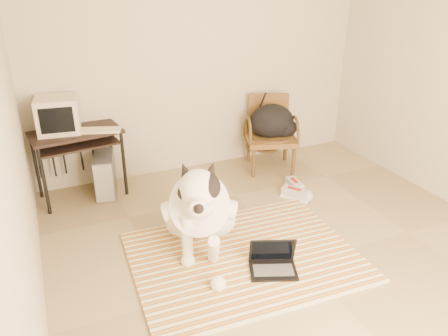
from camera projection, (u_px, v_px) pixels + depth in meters
floor at (302, 263)px, 3.65m from camera, size 4.50×4.50×0.00m
wall_back at (202, 55)px, 4.97m from camera, size 4.50×0.00×4.50m
wall_left at (7, 149)px, 2.37m from camera, size 0.00×4.50×4.50m
rug at (244, 256)px, 3.72m from camera, size 1.93×1.51×0.02m
dog at (200, 209)px, 3.70m from camera, size 0.72×1.33×0.97m
laptop at (273, 262)px, 3.52m from camera, size 0.45×0.39×0.26m
computer_desk at (77, 141)px, 4.48m from camera, size 0.95×0.61×0.74m
crt_monitor at (58, 115)px, 4.36m from camera, size 0.44×0.43×0.36m
desk_keyboard at (100, 130)px, 4.43m from camera, size 0.45×0.28×0.03m
pc_tower at (105, 175)px, 4.71m from camera, size 0.29×0.50×0.44m
rattan_chair at (270, 133)px, 5.28m from camera, size 0.73×0.71×0.87m
backpack at (274, 122)px, 5.19m from camera, size 0.57×0.45×0.40m
sneaker_left at (296, 194)px, 4.67m from camera, size 0.27×0.33×0.11m
sneaker_right at (295, 185)px, 4.87m from camera, size 0.14×0.29×0.10m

